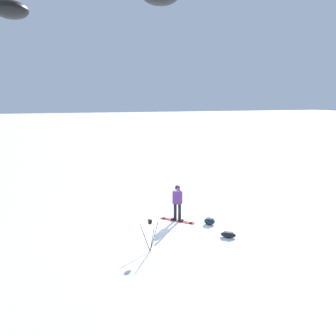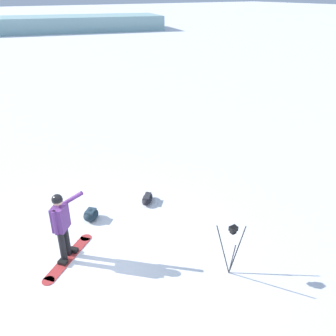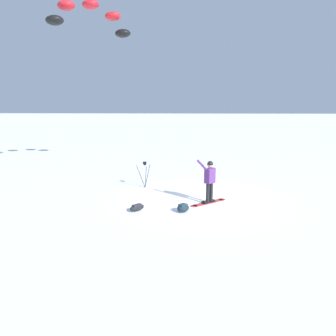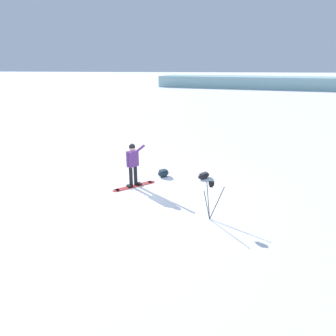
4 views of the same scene
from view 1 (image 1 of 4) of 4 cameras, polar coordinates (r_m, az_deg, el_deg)
The scene contains 6 objects.
ground_plane at distance 16.78m, azimuth -0.25°, elevation -8.92°, with size 300.00×300.00×0.00m, color white.
snowboarder at distance 17.08m, azimuth 1.47°, elevation -4.89°, with size 0.48×0.77×1.74m.
snowboard at distance 17.35m, azimuth 1.42°, elevation -8.18°, with size 1.25×1.46×0.10m.
gear_bag_large at distance 16.94m, azimuth 6.48°, elevation -8.23°, with size 0.62×0.62×0.30m.
camera_tripod at distance 13.75m, azimuth -2.81°, elevation -9.45°, with size 0.73×0.64×1.25m.
gear_bag_small at distance 15.54m, azimuth 9.37°, elevation -10.20°, with size 0.66×0.63×0.24m.
Camera 1 is at (5.83, 14.71, 5.60)m, focal length 39.11 mm.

